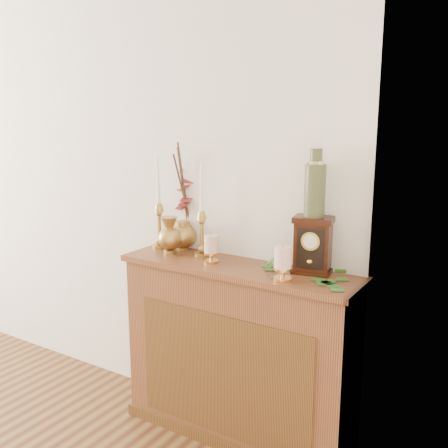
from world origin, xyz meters
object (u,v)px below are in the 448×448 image
Objects in this scene: candlestick_center at (202,226)px; mantel_clock at (313,246)px; ginger_jar at (186,201)px; ceramic_vase at (315,187)px; bud_vase at (169,236)px; candlestick_left at (159,218)px.

candlestick_center reaches higher than mantel_clock.
ginger_jar reaches higher than candlestick_center.
ceramic_vase is at bearing -4.98° from ginger_jar.
mantel_clock is at bearing 6.72° from bud_vase.
candlestick_left is 0.90m from mantel_clock.
candlestick_left reaches higher than mantel_clock.
bud_vase is (0.12, -0.07, -0.07)m from candlestick_left.
candlestick_center is (0.29, -0.02, -0.01)m from candlestick_left.
candlestick_center reaches higher than bud_vase.
ginger_jar is (0.12, 0.09, 0.10)m from candlestick_left.
candlestick_left is at bearing 170.54° from mantel_clock.
candlestick_left is 2.55× the size of bud_vase.
candlestick_center is at bearing 17.40° from bud_vase.
mantel_clock is (0.77, 0.09, 0.03)m from bud_vase.
bud_vase is at bearing -162.60° from candlestick_center.
candlestick_center is at bearing -176.22° from ceramic_vase.
ginger_jar is 0.79m from ceramic_vase.
candlestick_center is 0.19m from bud_vase.
candlestick_left is 0.87× the size of ginger_jar.
candlestick_center is at bearing -3.12° from candlestick_left.
candlestick_left is 0.93m from ceramic_vase.
mantel_clock is (0.60, 0.04, -0.03)m from candlestick_center.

